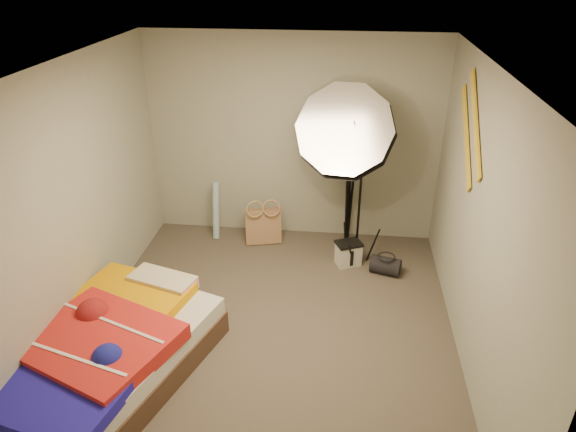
# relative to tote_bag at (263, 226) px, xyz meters

# --- Properties ---
(floor) EXTENTS (4.00, 4.00, 0.00)m
(floor) POSITION_rel_tote_bag_xyz_m (0.34, -1.68, -0.22)
(floor) COLOR #534A40
(floor) RESTS_ON ground
(ceiling) EXTENTS (4.00, 4.00, 0.00)m
(ceiling) POSITION_rel_tote_bag_xyz_m (0.34, -1.68, 2.28)
(ceiling) COLOR silver
(ceiling) RESTS_ON wall_back
(wall_back) EXTENTS (3.50, 0.00, 3.50)m
(wall_back) POSITION_rel_tote_bag_xyz_m (0.34, 0.32, 1.03)
(wall_back) COLOR #969A8C
(wall_back) RESTS_ON floor
(wall_front) EXTENTS (3.50, 0.00, 3.50)m
(wall_front) POSITION_rel_tote_bag_xyz_m (0.34, -3.68, 1.03)
(wall_front) COLOR #969A8C
(wall_front) RESTS_ON floor
(wall_left) EXTENTS (0.00, 4.00, 4.00)m
(wall_left) POSITION_rel_tote_bag_xyz_m (-1.41, -1.68, 1.03)
(wall_left) COLOR #969A8C
(wall_left) RESTS_ON floor
(wall_right) EXTENTS (0.00, 4.00, 4.00)m
(wall_right) POSITION_rel_tote_bag_xyz_m (2.09, -1.68, 1.03)
(wall_right) COLOR #969A8C
(wall_right) RESTS_ON floor
(tote_bag) EXTENTS (0.47, 0.30, 0.45)m
(tote_bag) POSITION_rel_tote_bag_xyz_m (0.00, 0.00, 0.00)
(tote_bag) COLOR #A7805C
(tote_bag) RESTS_ON floor
(wrapping_roll) EXTENTS (0.09, 0.21, 0.73)m
(wrapping_roll) POSITION_rel_tote_bag_xyz_m (-0.61, 0.07, 0.14)
(wrapping_roll) COLOR #569AB6
(wrapping_roll) RESTS_ON floor
(camera_case) EXTENTS (0.32, 0.28, 0.27)m
(camera_case) POSITION_rel_tote_bag_xyz_m (1.06, -0.41, -0.09)
(camera_case) COLOR beige
(camera_case) RESTS_ON floor
(duffel_bag) EXTENTS (0.37, 0.28, 0.20)m
(duffel_bag) POSITION_rel_tote_bag_xyz_m (1.49, -0.55, -0.12)
(duffel_bag) COLOR black
(duffel_bag) RESTS_ON floor
(wall_stripe_upper) EXTENTS (0.02, 0.91, 0.78)m
(wall_stripe_upper) POSITION_rel_tote_bag_xyz_m (2.07, -1.08, 1.73)
(wall_stripe_upper) COLOR gold
(wall_stripe_upper) RESTS_ON wall_right
(wall_stripe_lower) EXTENTS (0.02, 0.91, 0.78)m
(wall_stripe_lower) POSITION_rel_tote_bag_xyz_m (2.07, -0.83, 1.53)
(wall_stripe_lower) COLOR gold
(wall_stripe_lower) RESTS_ON wall_right
(bed) EXTENTS (1.76, 2.19, 0.53)m
(bed) POSITION_rel_tote_bag_xyz_m (-0.95, -2.38, 0.04)
(bed) COLOR #4A3224
(bed) RESTS_ON floor
(photo_umbrella) EXTENTS (1.35, 1.05, 2.21)m
(photo_umbrella) POSITION_rel_tote_bag_xyz_m (0.96, -0.38, 1.37)
(photo_umbrella) COLOR black
(photo_umbrella) RESTS_ON floor
(camera_tripod) EXTENTS (0.08, 0.08, 1.26)m
(camera_tripod) POSITION_rel_tote_bag_xyz_m (1.04, 0.19, 0.50)
(camera_tripod) COLOR black
(camera_tripod) RESTS_ON floor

